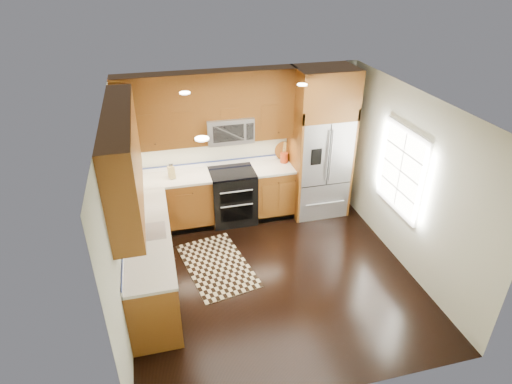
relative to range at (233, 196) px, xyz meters
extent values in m
plane|color=black|center=(0.25, -1.67, -0.47)|extent=(4.00, 4.00, 0.00)
cube|color=beige|center=(0.25, 0.33, 0.83)|extent=(4.00, 0.02, 2.60)
cube|color=beige|center=(-1.75, -1.67, 0.83)|extent=(0.02, 4.00, 2.60)
cube|color=beige|center=(2.25, -1.67, 0.83)|extent=(0.02, 4.00, 2.60)
cube|color=white|center=(2.23, -1.47, 0.93)|extent=(0.04, 1.10, 1.30)
cube|color=white|center=(2.22, -1.47, 0.93)|extent=(0.02, 0.95, 1.15)
cube|color=brown|center=(-1.06, 0.03, -0.02)|extent=(1.37, 0.60, 0.90)
cube|color=brown|center=(0.74, 0.03, -0.02)|extent=(0.72, 0.60, 0.90)
cube|color=brown|center=(-1.45, -1.47, -0.02)|extent=(0.60, 2.40, 0.90)
cube|color=silver|center=(-0.32, 0.03, 0.45)|extent=(2.85, 0.62, 0.04)
cube|color=silver|center=(-1.45, -1.47, 0.45)|extent=(0.62, 2.40, 0.04)
cube|color=brown|center=(-0.32, 0.17, 1.36)|extent=(2.85, 0.33, 0.75)
cube|color=brown|center=(-1.58, -1.47, 1.36)|extent=(0.33, 2.40, 0.75)
cube|color=brown|center=(-0.32, 0.17, 1.93)|extent=(2.85, 0.33, 0.40)
cube|color=brown|center=(-1.58, -1.47, 1.93)|extent=(0.33, 2.40, 0.40)
cube|color=black|center=(0.00, 0.00, -0.01)|extent=(0.76, 0.64, 0.92)
cube|color=black|center=(0.00, 0.00, 0.47)|extent=(0.76, 0.60, 0.02)
cube|color=black|center=(0.00, -0.31, 0.15)|extent=(0.55, 0.01, 0.18)
cube|color=black|center=(0.00, -0.31, -0.17)|extent=(0.55, 0.01, 0.28)
cylinder|color=#B2B2B7|center=(0.00, -0.34, 0.27)|extent=(0.55, 0.02, 0.02)
cylinder|color=#B2B2B7|center=(0.00, -0.34, 0.00)|extent=(0.55, 0.02, 0.02)
cube|color=#B2B2B7|center=(0.00, 0.13, 1.19)|extent=(0.76, 0.40, 0.42)
cube|color=black|center=(-0.05, -0.06, 1.19)|extent=(0.50, 0.01, 0.28)
cube|color=#B2B2B7|center=(1.55, -0.04, 0.43)|extent=(0.90, 0.74, 1.80)
cube|color=black|center=(1.55, -0.41, 0.78)|extent=(0.01, 0.01, 1.08)
cube|color=black|center=(1.33, -0.41, 0.78)|extent=(0.18, 0.01, 0.28)
cube|color=brown|center=(1.08, -0.04, 0.53)|extent=(0.04, 0.74, 2.00)
cube|color=brown|center=(2.02, -0.04, 0.53)|extent=(0.04, 0.74, 2.00)
cube|color=brown|center=(1.55, -0.04, 1.73)|extent=(0.98, 0.74, 0.80)
cube|color=#B2B2B7|center=(-1.45, -1.47, 0.48)|extent=(0.50, 0.42, 0.02)
cylinder|color=#B2B2B7|center=(-1.65, -1.25, 0.61)|extent=(0.02, 0.02, 0.28)
torus|color=#B2B2B7|center=(-1.65, -1.33, 0.75)|extent=(0.18, 0.02, 0.18)
cube|color=black|center=(-0.51, -1.22, -0.46)|extent=(1.14, 1.61, 0.01)
cube|color=tan|center=(-1.00, 0.03, 0.57)|extent=(0.12, 0.14, 0.20)
cylinder|color=#A33614|center=(0.96, 0.14, 0.56)|extent=(0.14, 0.14, 0.18)
cylinder|color=brown|center=(1.00, 0.27, 0.48)|extent=(0.42, 0.42, 0.02)
camera|label=1|loc=(-1.19, -6.35, 3.70)|focal=30.00mm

